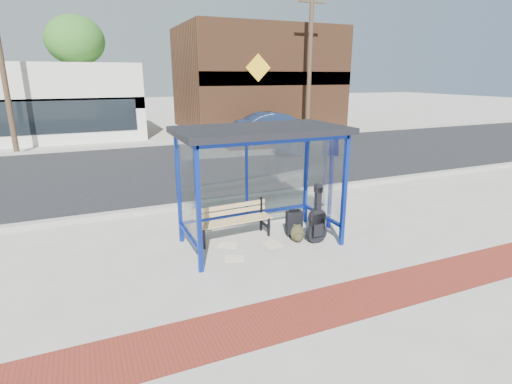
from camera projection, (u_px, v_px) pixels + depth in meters
name	position (u px, v px, depth m)	size (l,w,h in m)	color
ground	(260.00, 243.00, 8.38)	(120.00, 120.00, 0.00)	#B2ADA0
brick_paver_strip	(330.00, 305.00, 6.09)	(60.00, 1.00, 0.01)	maroon
curb_near	(217.00, 202.00, 10.92)	(60.00, 0.25, 0.12)	gray
street_asphalt	(176.00, 166.00, 15.42)	(60.00, 10.00, 0.00)	black
curb_far	(154.00, 145.00, 19.90)	(60.00, 0.25, 0.12)	gray
far_sidewalk	(148.00, 140.00, 21.59)	(60.00, 4.00, 0.01)	#B2ADA0
bus_shelter	(259.00, 144.00, 7.86)	(3.30, 1.80, 2.42)	navy
storefront_brown	(257.00, 78.00, 26.82)	(10.00, 7.08, 6.40)	#59331E
tree_mid	(75.00, 41.00, 25.08)	(3.60, 3.60, 7.03)	#4C3826
tree_right	(292.00, 48.00, 30.99)	(3.60, 3.60, 7.03)	#4C3826
utility_pole_west	(1.00, 57.00, 16.74)	(1.60, 0.24, 8.00)	#4C3826
utility_pole_east	(310.00, 62.00, 22.46)	(1.60, 0.24, 8.00)	#4C3826
bench	(233.00, 219.00, 8.49)	(1.69, 0.50, 0.79)	black
guitar_bag	(317.00, 223.00, 8.28)	(0.44, 0.13, 1.20)	black
suitcase	(294.00, 223.00, 8.70)	(0.38, 0.29, 0.60)	black
backpack	(298.00, 234.00, 8.40)	(0.36, 0.34, 0.36)	#292717
sign_post	(331.00, 173.00, 8.87)	(0.11, 0.29, 2.28)	#0D1693
newspaper_a	(228.00, 245.00, 8.25)	(0.38, 0.30, 0.01)	white
newspaper_b	(235.00, 259.00, 7.64)	(0.38, 0.30, 0.01)	white
newspaper_c	(272.00, 244.00, 8.31)	(0.40, 0.32, 0.01)	white
parked_car	(277.00, 126.00, 21.69)	(1.56, 4.48, 1.48)	#182644
fire_hydrant	(318.00, 127.00, 24.01)	(0.34, 0.22, 0.75)	#AC0C1C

